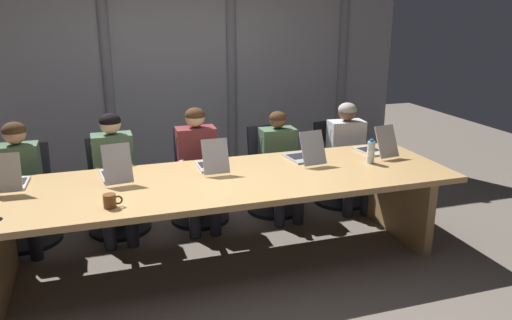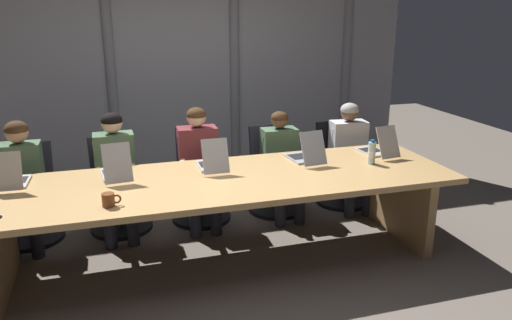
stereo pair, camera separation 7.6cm
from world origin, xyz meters
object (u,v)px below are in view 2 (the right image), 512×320
Objects in this scene: office_chair_left_mid at (118,195)px; office_chair_center at (200,186)px; water_bottle_primary at (372,153)px; laptop_right_end at (377,148)px; office_chair_right_end at (341,173)px; person_left_mid at (116,168)px; laptop_center at (212,163)px; laptop_right_mid at (305,155)px; person_center at (199,161)px; office_chair_right_mid at (275,180)px; person_right_end at (351,150)px; office_chair_left_end at (29,205)px; laptop_left_mid at (116,171)px; laptop_left_end at (11,179)px; coffee_mug_near at (109,200)px; person_left_end at (21,178)px; person_right_mid at (282,159)px.

office_chair_center is at bearing 80.66° from office_chair_left_mid.
laptop_right_end is at bearing 51.15° from water_bottle_primary.
person_left_mid is (-2.41, -0.15, 0.33)m from office_chair_right_end.
laptop_center is 1.61m from laptop_right_end.
person_center is at bearing 50.78° from laptop_right_mid.
person_right_end reaches higher than office_chair_right_mid.
person_center is at bearing -5.19° from office_chair_center.
person_right_end reaches higher than laptop_center.
person_right_end reaches higher than office_chair_left_mid.
water_bottle_primary reaches higher than office_chair_left_end.
laptop_left_mid is at bearing -1.25° from person_left_mid.
person_right_end reaches higher than laptop_left_end.
laptop_left_end is at bearing 138.15° from coffee_mug_near.
person_left_mid reaches higher than coffee_mug_near.
laptop_left_end is 1.78× the size of water_bottle_primary.
laptop_right_mid is at bearing -1.81° from office_chair_right_mid.
office_chair_right_end is at bearing 85.09° from office_chair_right_mid.
person_left_end is at bearing 122.25° from coffee_mug_near.
person_left_end is (-3.22, 0.56, -0.16)m from laptop_right_end.
laptop_left_mid reaches higher than office_chair_center.
person_right_mid is at bearing -4.04° from laptop_right_mid.
laptop_left_end is at bearing 82.25° from laptop_left_mid.
laptop_center is 0.36× the size of person_left_mid.
person_left_end is (-1.63, -0.16, 0.31)m from office_chair_center.
laptop_right_mid reaches higher than coffee_mug_near.
laptop_right_mid is at bearing 19.24° from coffee_mug_near.
laptop_left_mid is 2.23m from water_bottle_primary.
water_bottle_primary is (3.01, -0.30, 0.04)m from laptop_left_end.
laptop_left_mid is at bearing -53.60° from person_center.
water_bottle_primary is at bearing 78.33° from office_chair_left_end.
office_chair_left_mid is 1.62m from office_chair_right_mid.
water_bottle_primary is (3.02, -0.97, 0.52)m from office_chair_left_end.
person_left_mid is at bearing 64.95° from laptop_right_mid.
laptop_right_mid is 2.10× the size of water_bottle_primary.
office_chair_center reaches higher than coffee_mug_near.
office_chair_right_end is at bearing -66.22° from laptop_center.
laptop_center is at bearing -75.19° from office_chair_right_end.
person_left_mid is 1.08× the size of person_right_mid.
person_right_end reaches higher than person_right_mid.
office_chair_right_mid is (-0.78, 0.72, -0.48)m from laptop_right_end.
office_chair_center is 1.77m from water_bottle_primary.
person_center is at bearing 69.54° from office_chair_left_mid.
laptop_center is 1.83m from office_chair_left_end.
office_chair_center is at bearing 171.79° from person_center.
office_chair_center is at bearing 56.21° from coffee_mug_near.
laptop_left_end reaches higher than water_bottle_primary.
laptop_right_end is 0.42× the size of person_right_end.
office_chair_right_mid is 0.77× the size of person_left_end.
person_right_mid is at bearing 1.05° from office_chair_right_mid.
office_chair_center is 0.86× the size of person_right_mid.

